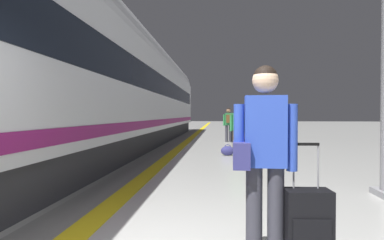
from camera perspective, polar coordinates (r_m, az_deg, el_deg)
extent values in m
cube|color=yellow|center=(12.41, -2.43, -5.08)|extent=(0.36, 80.00, 0.01)
cube|color=slate|center=(12.46, -4.16, -5.06)|extent=(0.72, 80.00, 0.01)
cube|color=#38383D|center=(12.47, -12.79, -3.47)|extent=(2.67, 27.46, 0.70)
cube|color=silver|center=(12.46, -12.82, 4.81)|extent=(2.90, 28.61, 2.90)
cylinder|color=silver|center=(12.64, -12.85, 11.15)|extent=(2.84, 28.03, 2.84)
cube|color=black|center=(12.49, -12.83, 6.41)|extent=(2.93, 26.89, 0.80)
cube|color=#8C1966|center=(12.44, -12.80, -0.49)|extent=(2.94, 28.03, 0.24)
cube|color=gray|center=(16.98, -13.13, 2.94)|extent=(0.02, 0.90, 2.00)
cylinder|color=#383842|center=(3.01, 14.57, -16.14)|extent=(0.14, 0.14, 0.86)
cylinder|color=#383842|center=(2.99, 10.92, -16.24)|extent=(0.14, 0.14, 0.86)
cube|color=blue|center=(2.87, 12.81, -1.95)|extent=(0.36, 0.22, 0.62)
cylinder|color=blue|center=(2.89, 17.28, -2.97)|extent=(0.09, 0.09, 0.57)
cylinder|color=blue|center=(2.85, 8.30, -2.99)|extent=(0.09, 0.09, 0.57)
sphere|color=beige|center=(2.88, 12.84, 6.85)|extent=(0.23, 0.23, 0.23)
sphere|color=black|center=(2.88, 12.84, 7.36)|extent=(0.21, 0.21, 0.21)
cube|color=navy|center=(2.84, 8.71, -6.12)|extent=(0.15, 0.29, 0.23)
cube|color=black|center=(3.03, 19.78, -17.25)|extent=(0.39, 0.24, 0.62)
cylinder|color=gray|center=(3.00, 21.42, -7.63)|extent=(0.02, 0.02, 0.38)
cylinder|color=gray|center=(2.94, 17.54, -7.79)|extent=(0.02, 0.02, 0.38)
cube|color=black|center=(2.94, 19.53, -4.05)|extent=(0.22, 0.04, 0.02)
cylinder|color=brown|center=(12.03, 11.08, -3.24)|extent=(0.14, 0.14, 0.86)
cylinder|color=brown|center=(12.10, 11.91, -3.22)|extent=(0.14, 0.14, 0.86)
cube|color=orange|center=(12.03, 11.51, 0.28)|extent=(0.39, 0.28, 0.62)
cylinder|color=orange|center=(11.96, 10.48, 0.04)|extent=(0.09, 0.09, 0.58)
cylinder|color=orange|center=(12.12, 12.49, 0.04)|extent=(0.09, 0.09, 0.58)
sphere|color=#A37556|center=(12.03, 11.52, 2.39)|extent=(0.23, 0.23, 0.23)
sphere|color=black|center=(12.03, 11.52, 2.51)|extent=(0.21, 0.21, 0.21)
cube|color=brown|center=(11.89, 11.77, 0.37)|extent=(0.29, 0.20, 0.41)
cube|color=#596038|center=(11.92, 13.14, -3.82)|extent=(0.41, 0.28, 0.52)
cube|color=#596038|center=(12.03, 12.96, -4.08)|extent=(0.31, 0.07, 0.29)
cylinder|color=black|center=(11.84, 12.57, -5.27)|extent=(0.03, 0.06, 0.06)
cylinder|color=black|center=(11.93, 13.88, -5.23)|extent=(0.03, 0.06, 0.06)
cylinder|color=gray|center=(11.80, 12.75, -1.67)|extent=(0.02, 0.02, 0.38)
cylinder|color=gray|center=(11.87, 13.71, -1.66)|extent=(0.02, 0.02, 0.38)
cube|color=black|center=(11.83, 13.23, -0.74)|extent=(0.22, 0.06, 0.02)
cylinder|color=brown|center=(10.71, 7.56, -3.93)|extent=(0.13, 0.13, 0.80)
cylinder|color=brown|center=(10.75, 8.44, -3.91)|extent=(0.13, 0.13, 0.80)
cube|color=#338C4C|center=(10.69, 8.01, -0.28)|extent=(0.35, 0.25, 0.57)
cylinder|color=#338C4C|center=(10.65, 6.91, -0.53)|extent=(0.09, 0.09, 0.53)
cylinder|color=#338C4C|center=(10.76, 9.07, -0.52)|extent=(0.09, 0.09, 0.53)
sphere|color=tan|center=(10.69, 8.01, 1.91)|extent=(0.21, 0.21, 0.21)
sphere|color=black|center=(10.69, 8.01, 2.04)|extent=(0.19, 0.19, 0.19)
ellipsoid|color=navy|center=(10.43, 6.33, -5.43)|extent=(0.44, 0.26, 0.30)
torus|color=navy|center=(10.42, 6.33, -4.88)|extent=(0.22, 0.02, 0.22)
cylinder|color=#383842|center=(15.49, 6.14, -2.39)|extent=(0.13, 0.13, 0.80)
cylinder|color=#383842|center=(15.51, 6.77, -2.39)|extent=(0.13, 0.13, 0.80)
cube|color=#338C4C|center=(15.48, 6.46, 0.16)|extent=(0.35, 0.23, 0.57)
cylinder|color=#338C4C|center=(15.46, 5.68, -0.02)|extent=(0.09, 0.09, 0.54)
cylinder|color=#338C4C|center=(15.52, 7.22, -0.02)|extent=(0.09, 0.09, 0.54)
sphere|color=#A37556|center=(15.48, 6.46, 1.69)|extent=(0.21, 0.21, 0.21)
sphere|color=black|center=(15.48, 6.46, 1.77)|extent=(0.19, 0.19, 0.19)
cube|color=brown|center=(15.33, 6.54, 0.22)|extent=(0.26, 0.16, 0.38)
cube|color=black|center=(15.35, 7.67, -2.72)|extent=(0.38, 0.23, 0.53)
cube|color=black|center=(15.47, 7.64, -2.94)|extent=(0.31, 0.02, 0.29)
cylinder|color=black|center=(15.30, 7.15, -3.84)|extent=(0.02, 0.06, 0.06)
cylinder|color=black|center=(15.31, 8.21, -3.83)|extent=(0.02, 0.06, 0.06)
cylinder|color=gray|center=(15.26, 7.29, -1.04)|extent=(0.02, 0.02, 0.38)
cylinder|color=gray|center=(15.28, 8.08, -1.04)|extent=(0.02, 0.02, 0.38)
cube|color=black|center=(15.26, 7.69, -0.32)|extent=(0.22, 0.03, 0.02)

